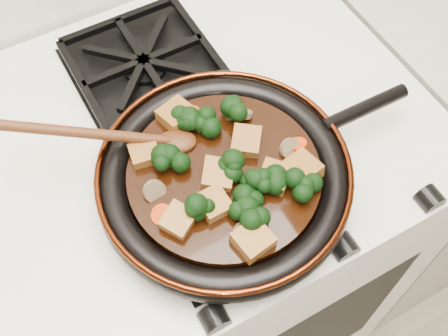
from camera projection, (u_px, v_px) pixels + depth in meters
stove at (196, 247)px, 1.25m from camera, size 0.76×0.60×0.90m
burner_grate_front at (229, 196)px, 0.79m from camera, size 0.23×0.23×0.03m
burner_grate_back at (144, 65)px, 0.92m from camera, size 0.23×0.23×0.03m
skillet at (225, 177)px, 0.77m from camera, size 0.48×0.35×0.05m
braising_sauce at (224, 176)px, 0.77m from camera, size 0.26×0.26×0.02m
tofu_cube_0 at (246, 142)px, 0.77m from camera, size 0.06×0.06×0.03m
tofu_cube_1 at (302, 170)px, 0.75m from camera, size 0.05×0.05×0.03m
tofu_cube_2 at (145, 154)px, 0.76m from camera, size 0.04×0.04×0.02m
tofu_cube_3 at (274, 177)px, 0.74m from camera, size 0.06×0.06×0.02m
tofu_cube_4 at (177, 115)px, 0.80m from camera, size 0.05×0.05×0.03m
tofu_cube_5 at (214, 204)px, 0.72m from camera, size 0.04×0.04×0.02m
tofu_cube_6 at (218, 175)px, 0.75m from camera, size 0.06×0.06×0.03m
tofu_cube_7 at (253, 240)px, 0.70m from camera, size 0.05×0.05×0.03m
tofu_cube_8 at (178, 220)px, 0.71m from camera, size 0.05×0.05×0.03m
broccoli_floret_0 at (167, 160)px, 0.75m from camera, size 0.07×0.07×0.07m
broccoli_floret_1 at (203, 210)px, 0.71m from camera, size 0.09×0.09×0.07m
broccoli_floret_2 at (305, 186)px, 0.74m from camera, size 0.08×0.07×0.06m
broccoli_floret_3 at (200, 125)px, 0.79m from camera, size 0.08×0.08×0.06m
broccoli_floret_4 at (251, 191)px, 0.73m from camera, size 0.08×0.08×0.06m
broccoli_floret_5 at (181, 124)px, 0.79m from camera, size 0.08×0.08×0.07m
broccoli_floret_6 at (248, 216)px, 0.71m from camera, size 0.08×0.08×0.07m
broccoli_floret_7 at (269, 177)px, 0.74m from camera, size 0.07×0.08×0.06m
broccoli_floret_8 at (233, 171)px, 0.75m from camera, size 0.08×0.08×0.07m
broccoli_floret_9 at (229, 112)px, 0.79m from camera, size 0.07×0.07×0.06m
carrot_coin_0 at (166, 149)px, 0.77m from camera, size 0.03×0.03×0.02m
carrot_coin_1 at (162, 215)px, 0.72m from camera, size 0.03×0.03×0.02m
carrot_coin_2 at (298, 145)px, 0.78m from camera, size 0.03×0.03×0.02m
carrot_coin_3 at (190, 112)px, 0.81m from camera, size 0.03×0.03×0.02m
mushroom_slice_0 at (154, 191)px, 0.74m from camera, size 0.03×0.03×0.03m
mushroom_slice_1 at (241, 113)px, 0.80m from camera, size 0.04×0.04×0.02m
mushroom_slice_2 at (291, 149)px, 0.77m from camera, size 0.03×0.03×0.03m
mushroom_slice_3 at (245, 233)px, 0.70m from camera, size 0.03×0.04×0.03m
wooden_spoon at (129, 137)px, 0.76m from camera, size 0.15×0.09×0.23m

